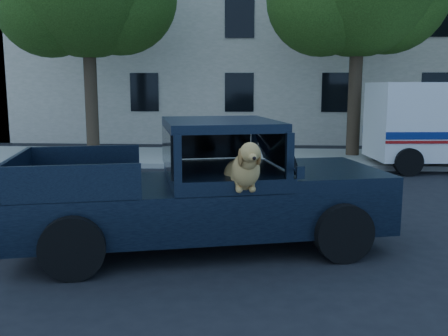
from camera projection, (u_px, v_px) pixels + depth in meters
name	position (u px, v px, depth m)	size (l,w,h in m)	color
ground	(147.00, 244.00, 7.90)	(120.00, 120.00, 0.00)	black
far_sidewalk	(205.00, 157.00, 16.94)	(60.00, 4.00, 0.15)	gray
lane_stripes	(268.00, 198.00, 11.12)	(21.60, 0.14, 0.01)	silver
building_main	(285.00, 42.00, 23.22)	(26.00, 6.00, 9.00)	beige
pickup_truck	(198.00, 205.00, 7.70)	(5.84, 3.46, 1.96)	black
mail_truck	(448.00, 132.00, 14.77)	(4.86, 2.74, 2.57)	silver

